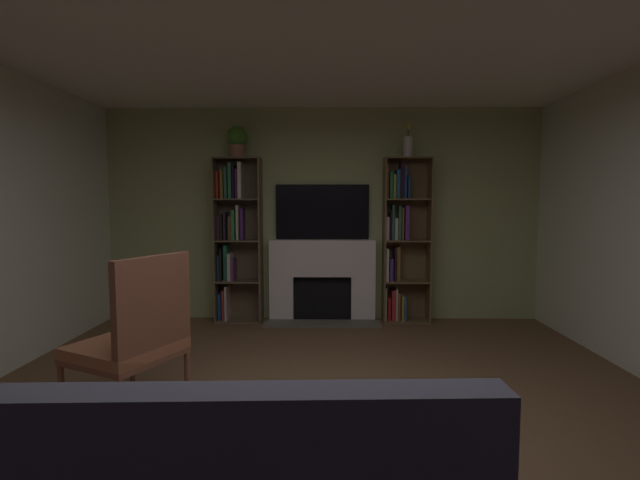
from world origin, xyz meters
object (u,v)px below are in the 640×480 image
at_px(bookshelf_left, 235,236).
at_px(vase_with_flowers, 408,145).
at_px(fireplace, 322,279).
at_px(tv, 322,212).
at_px(coffee_table, 270,440).
at_px(potted_plant, 237,140).
at_px(bookshelf_right, 401,240).
at_px(armchair, 135,337).

height_order(bookshelf_left, vase_with_flowers, vase_with_flowers).
bearing_deg(fireplace, tv, 90.00).
height_order(vase_with_flowers, coffee_table, vase_with_flowers).
bearing_deg(tv, coffee_table, -93.29).
bearing_deg(coffee_table, potted_plant, 103.09).
distance_m(fireplace, coffee_table, 3.70).
xyz_separation_m(potted_plant, vase_with_flowers, (2.13, -0.00, -0.06)).
height_order(bookshelf_left, potted_plant, potted_plant).
relative_size(bookshelf_left, vase_with_flowers, 4.69).
height_order(potted_plant, coffee_table, potted_plant).
relative_size(bookshelf_left, potted_plant, 5.36).
xyz_separation_m(fireplace, bookshelf_right, (1.00, -0.01, 0.50)).
bearing_deg(potted_plant, bookshelf_right, 1.16).
relative_size(potted_plant, armchair, 0.34).
xyz_separation_m(tv, vase_with_flowers, (1.06, -0.12, 0.83)).
bearing_deg(bookshelf_right, fireplace, 179.59).
distance_m(fireplace, potted_plant, 2.05).
bearing_deg(bookshelf_left, vase_with_flowers, -0.97).
relative_size(bookshelf_right, potted_plant, 5.36).
xyz_separation_m(bookshelf_right, coffee_table, (-1.21, -3.68, -0.68)).
bearing_deg(tv, potted_plant, -173.56).
bearing_deg(armchair, bookshelf_left, 85.46).
xyz_separation_m(bookshelf_right, vase_with_flowers, (0.06, -0.04, 1.19)).
distance_m(bookshelf_left, vase_with_flowers, 2.46).
height_order(vase_with_flowers, armchair, vase_with_flowers).
bearing_deg(potted_plant, armchair, -95.88).
height_order(armchair, coffee_table, armchair).
distance_m(potted_plant, armchair, 3.11).
xyz_separation_m(vase_with_flowers, armchair, (-2.39, -2.56, -1.68)).
distance_m(bookshelf_right, potted_plant, 2.41).
bearing_deg(bookshelf_right, tv, 175.52).
relative_size(fireplace, bookshelf_right, 0.70).
xyz_separation_m(tv, coffee_table, (-0.22, -3.76, -1.04)).
bearing_deg(bookshelf_left, fireplace, 0.65).
relative_size(bookshelf_right, armchair, 1.81).
relative_size(fireplace, vase_with_flowers, 3.28).
xyz_separation_m(bookshelf_left, bookshelf_right, (2.12, 0.01, -0.05)).
bearing_deg(tv, bookshelf_left, -175.73).
bearing_deg(armchair, potted_plant, 84.12).
bearing_deg(fireplace, vase_with_flowers, -2.68).
bearing_deg(vase_with_flowers, bookshelf_left, 179.03).
distance_m(vase_with_flowers, armchair, 3.88).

